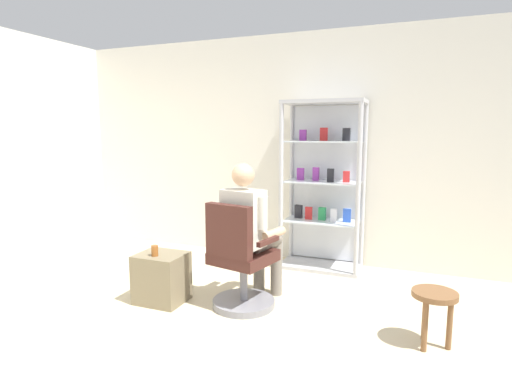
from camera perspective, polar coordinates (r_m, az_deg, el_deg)
The scene contains 7 objects.
back_wall at distance 5.10m, azimuth 5.51°, elevation 5.88°, with size 6.00×0.10×2.70m, color silver.
display_cabinet_main at distance 4.80m, azimuth 9.24°, elevation 1.00°, with size 0.90×0.45×1.90m.
office_chair at distance 3.72m, azimuth -2.23°, elevation -10.01°, with size 0.61×0.58×0.96m.
seated_shopkeeper at distance 3.76m, azimuth -0.78°, elevation -4.76°, with size 0.55×0.61×1.29m.
storage_crate at distance 4.01m, azimuth -12.78°, elevation -11.36°, with size 0.43×0.37×0.45m, color #72664C.
tea_glass at distance 3.88m, azimuth -13.68°, elevation -7.80°, with size 0.06×0.06×0.10m, color brown.
wooden_stool at distance 3.37m, azimuth 23.20°, elevation -13.76°, with size 0.32×0.32×0.42m.
Camera 1 is at (1.43, -1.89, 1.56)m, focal length 29.25 mm.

